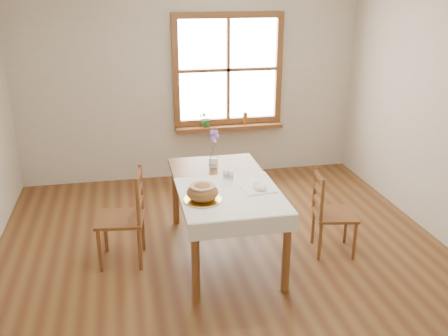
# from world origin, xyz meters

# --- Properties ---
(ground) EXTENTS (5.00, 5.00, 0.00)m
(ground) POSITION_xyz_m (0.00, 0.00, 0.00)
(ground) COLOR brown
(ground) RESTS_ON ground
(room_walls) EXTENTS (4.60, 5.10, 2.65)m
(room_walls) POSITION_xyz_m (0.00, 0.00, 1.71)
(room_walls) COLOR beige
(room_walls) RESTS_ON ground
(window) EXTENTS (1.46, 0.08, 1.46)m
(window) POSITION_xyz_m (0.50, 2.47, 1.45)
(window) COLOR brown
(window) RESTS_ON ground
(window_sill) EXTENTS (1.46, 0.20, 0.05)m
(window_sill) POSITION_xyz_m (0.50, 2.40, 0.69)
(window_sill) COLOR brown
(window_sill) RESTS_ON ground
(dining_table) EXTENTS (0.90, 1.60, 0.75)m
(dining_table) POSITION_xyz_m (0.00, 0.30, 0.66)
(dining_table) COLOR brown
(dining_table) RESTS_ON ground
(table_linen) EXTENTS (0.91, 0.99, 0.01)m
(table_linen) POSITION_xyz_m (0.00, -0.00, 0.76)
(table_linen) COLOR white
(table_linen) RESTS_ON dining_table
(chair_left) EXTENTS (0.50, 0.48, 0.92)m
(chair_left) POSITION_xyz_m (-0.98, 0.36, 0.46)
(chair_left) COLOR brown
(chair_left) RESTS_ON ground
(chair_right) EXTENTS (0.47, 0.46, 0.84)m
(chair_right) POSITION_xyz_m (1.07, 0.11, 0.42)
(chair_right) COLOR brown
(chair_right) RESTS_ON ground
(bread_plate) EXTENTS (0.40, 0.40, 0.02)m
(bread_plate) POSITION_xyz_m (-0.27, -0.09, 0.77)
(bread_plate) COLOR silver
(bread_plate) RESTS_ON table_linen
(bread_loaf) EXTENTS (0.27, 0.27, 0.15)m
(bread_loaf) POSITION_xyz_m (-0.27, -0.09, 0.85)
(bread_loaf) COLOR #9A6636
(bread_loaf) RESTS_ON bread_plate
(egg_napkin) EXTENTS (0.31, 0.27, 0.01)m
(egg_napkin) POSITION_xyz_m (0.27, 0.05, 0.77)
(egg_napkin) COLOR white
(egg_napkin) RESTS_ON table_linen
(eggs) EXTENTS (0.24, 0.22, 0.05)m
(eggs) POSITION_xyz_m (0.27, 0.05, 0.80)
(eggs) COLOR white
(eggs) RESTS_ON egg_napkin
(salt_shaker) EXTENTS (0.06, 0.06, 0.10)m
(salt_shaker) POSITION_xyz_m (0.07, 0.33, 0.81)
(salt_shaker) COLOR silver
(salt_shaker) RESTS_ON table_linen
(pepper_shaker) EXTENTS (0.06, 0.06, 0.10)m
(pepper_shaker) POSITION_xyz_m (0.03, 0.37, 0.81)
(pepper_shaker) COLOR silver
(pepper_shaker) RESTS_ON table_linen
(flower_vase) EXTENTS (0.11, 0.11, 0.10)m
(flower_vase) POSITION_xyz_m (-0.02, 0.73, 0.80)
(flower_vase) COLOR silver
(flower_vase) RESTS_ON dining_table
(lavender_bouquet) EXTENTS (0.16, 0.16, 0.29)m
(lavender_bouquet) POSITION_xyz_m (-0.02, 0.73, 1.00)
(lavender_bouquet) COLOR #795BA2
(lavender_bouquet) RESTS_ON flower_vase
(potted_plant) EXTENTS (0.27, 0.28, 0.18)m
(potted_plant) POSITION_xyz_m (0.19, 2.40, 0.80)
(potted_plant) COLOR #326C2B
(potted_plant) RESTS_ON window_sill
(amber_bottle) EXTENTS (0.07, 0.07, 0.17)m
(amber_bottle) POSITION_xyz_m (0.73, 2.40, 0.80)
(amber_bottle) COLOR #9D5C1D
(amber_bottle) RESTS_ON window_sill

